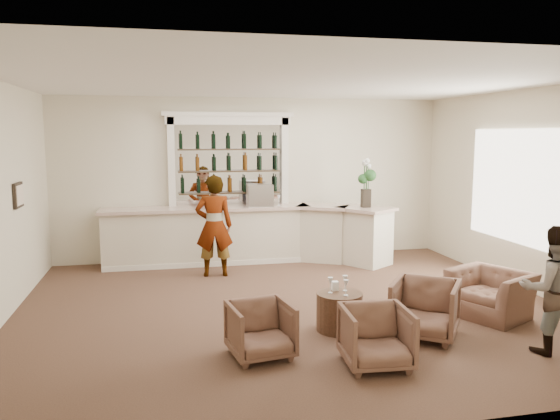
% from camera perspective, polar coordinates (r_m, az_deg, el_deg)
% --- Properties ---
extents(ground, '(8.00, 8.00, 0.00)m').
position_cam_1_polar(ground, '(8.25, 1.28, -10.17)').
color(ground, brown).
rests_on(ground, ground).
extents(room_shell, '(8.04, 7.02, 3.32)m').
position_cam_1_polar(room_shell, '(8.57, 1.27, 6.43)').
color(room_shell, beige).
rests_on(room_shell, ground).
extents(bar_counter, '(5.72, 1.80, 1.14)m').
position_cam_1_polar(bar_counter, '(10.93, -3.22, -2.57)').
color(bar_counter, beige).
rests_on(bar_counter, ground).
extents(back_bar_alcove, '(2.64, 0.25, 3.00)m').
position_cam_1_polar(back_bar_alcove, '(11.13, -5.33, 5.15)').
color(back_bar_alcove, white).
rests_on(back_bar_alcove, ground).
extents(cocktail_table, '(0.60, 0.60, 0.50)m').
position_cam_1_polar(cocktail_table, '(7.33, 6.22, -10.50)').
color(cocktail_table, '#4F3022').
rests_on(cocktail_table, ground).
extents(sommelier, '(0.70, 0.48, 1.84)m').
position_cam_1_polar(sommelier, '(9.92, -6.90, -1.65)').
color(sommelier, gray).
rests_on(sommelier, ground).
extents(guest, '(0.88, 0.78, 1.52)m').
position_cam_1_polar(guest, '(7.17, 26.59, -7.47)').
color(guest, gray).
rests_on(guest, ground).
extents(armchair_left, '(0.79, 0.81, 0.65)m').
position_cam_1_polar(armchair_left, '(6.44, -2.04, -12.41)').
color(armchair_left, brown).
rests_on(armchair_left, ground).
extents(armchair_center, '(0.77, 0.79, 0.67)m').
position_cam_1_polar(armchair_center, '(6.28, 10.02, -12.94)').
color(armchair_center, brown).
rests_on(armchair_center, ground).
extents(armchair_right, '(1.11, 1.12, 0.74)m').
position_cam_1_polar(armchair_right, '(7.25, 14.90, -9.96)').
color(armchair_right, brown).
rests_on(armchair_right, ground).
extents(armchair_far, '(1.23, 1.29, 0.65)m').
position_cam_1_polar(armchair_far, '(8.34, 21.17, -8.17)').
color(armchair_far, brown).
rests_on(armchair_far, ground).
extents(espresso_machine, '(0.51, 0.43, 0.44)m').
position_cam_1_polar(espresso_machine, '(10.85, -2.13, 1.55)').
color(espresso_machine, silver).
rests_on(espresso_machine, bar_counter).
extents(flower_vase, '(0.25, 0.25, 0.95)m').
position_cam_1_polar(flower_vase, '(10.80, 9.00, 3.11)').
color(flower_vase, black).
rests_on(flower_vase, bar_counter).
extents(wine_glass_bar_left, '(0.07, 0.07, 0.21)m').
position_cam_1_polar(wine_glass_bar_left, '(10.98, -0.12, 1.03)').
color(wine_glass_bar_left, white).
rests_on(wine_glass_bar_left, bar_counter).
extents(wine_glass_bar_right, '(0.07, 0.07, 0.21)m').
position_cam_1_polar(wine_glass_bar_right, '(10.93, -2.69, 0.99)').
color(wine_glass_bar_right, white).
rests_on(wine_glass_bar_right, bar_counter).
extents(wine_glass_tbl_a, '(0.07, 0.07, 0.21)m').
position_cam_1_polar(wine_glass_tbl_a, '(7.22, 5.27, -7.83)').
color(wine_glass_tbl_a, white).
rests_on(wine_glass_tbl_a, cocktail_table).
extents(wine_glass_tbl_b, '(0.07, 0.07, 0.21)m').
position_cam_1_polar(wine_glass_tbl_b, '(7.33, 6.81, -7.61)').
color(wine_glass_tbl_b, white).
rests_on(wine_glass_tbl_b, cocktail_table).
extents(wine_glass_tbl_c, '(0.07, 0.07, 0.21)m').
position_cam_1_polar(wine_glass_tbl_c, '(7.12, 6.91, -8.08)').
color(wine_glass_tbl_c, white).
rests_on(wine_glass_tbl_c, cocktail_table).
extents(napkin_holder, '(0.08, 0.08, 0.12)m').
position_cam_1_polar(napkin_holder, '(7.36, 5.76, -7.89)').
color(napkin_holder, white).
rests_on(napkin_holder, cocktail_table).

